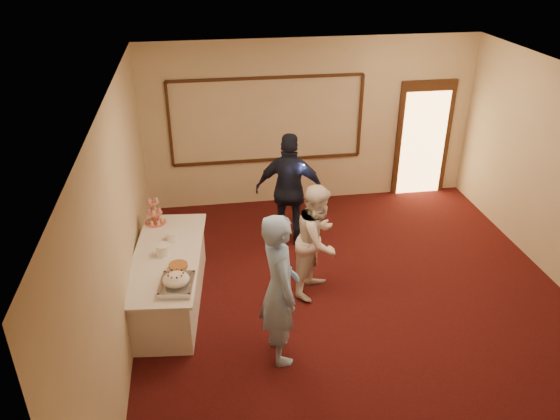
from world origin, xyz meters
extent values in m
plane|color=black|center=(0.00, 0.00, 0.00)|extent=(7.00, 7.00, 0.00)
cube|color=beige|center=(0.00, 3.50, 1.50)|extent=(6.00, 0.04, 3.00)
cube|color=beige|center=(-3.00, 0.00, 1.50)|extent=(0.04, 7.00, 3.00)
cube|color=white|center=(0.00, 0.00, 3.00)|extent=(6.00, 7.00, 0.04)
cube|color=black|center=(-0.80, 3.47, 0.85)|extent=(3.40, 0.04, 0.05)
cube|color=black|center=(-0.80, 3.47, 2.35)|extent=(3.40, 0.04, 0.05)
cube|color=black|center=(-2.50, 3.47, 1.60)|extent=(0.05, 0.04, 1.50)
cube|color=black|center=(0.90, 3.47, 1.60)|extent=(0.05, 0.04, 1.50)
cube|color=black|center=(2.15, 3.46, 1.10)|extent=(1.05, 0.06, 2.20)
cube|color=#FFBF66|center=(2.15, 3.43, 1.00)|extent=(0.85, 0.02, 2.00)
cube|color=silver|center=(-2.55, 0.60, 0.37)|extent=(1.01, 2.25, 0.74)
cube|color=silver|center=(-2.55, 0.60, 0.76)|extent=(1.13, 2.38, 0.03)
cube|color=#B9BBC0|center=(-2.41, -0.16, 0.79)|extent=(0.45, 0.54, 0.04)
ellipsoid|color=silver|center=(-2.41, -0.16, 0.89)|extent=(0.32, 0.32, 0.14)
cube|color=silver|center=(-2.30, -0.01, 0.82)|extent=(0.13, 0.34, 0.01)
cylinder|color=#D45D56|center=(-2.74, 1.52, 0.97)|extent=(0.02, 0.02, 0.41)
cylinder|color=#D45D56|center=(-2.74, 1.52, 0.78)|extent=(0.31, 0.31, 0.01)
cylinder|color=#D45D56|center=(-2.74, 1.52, 0.94)|extent=(0.23, 0.23, 0.01)
cylinder|color=#D45D56|center=(-2.74, 1.52, 1.10)|extent=(0.16, 0.16, 0.01)
cylinder|color=white|center=(-2.59, 0.60, 0.84)|extent=(0.18, 0.18, 0.15)
cylinder|color=white|center=(-2.59, 0.60, 0.92)|extent=(0.19, 0.19, 0.01)
cylinder|color=white|center=(-2.48, 0.96, 0.84)|extent=(0.16, 0.16, 0.13)
cylinder|color=white|center=(-2.48, 0.96, 0.91)|extent=(0.17, 0.17, 0.01)
cylinder|color=white|center=(-2.40, 0.25, 0.78)|extent=(0.28, 0.28, 0.01)
cylinder|color=#9A5A27|center=(-2.40, 0.25, 0.80)|extent=(0.24, 0.24, 0.05)
imported|color=#90BCF5|center=(-1.23, -0.65, 0.96)|extent=(0.53, 0.75, 1.92)
imported|color=white|center=(-0.50, 0.58, 0.82)|extent=(0.97, 1.01, 1.64)
imported|color=black|center=(-0.65, 1.94, 0.94)|extent=(1.19, 0.75, 1.88)
cube|color=white|center=(-0.50, 1.82, 1.40)|extent=(0.08, 0.06, 0.05)
camera|label=1|loc=(-2.03, -5.70, 4.66)|focal=35.00mm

